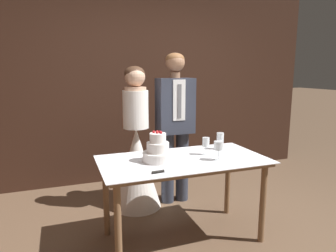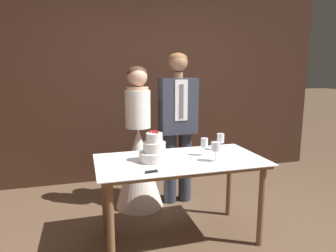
# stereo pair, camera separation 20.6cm
# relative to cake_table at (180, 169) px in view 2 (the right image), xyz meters

# --- Properties ---
(wall_back) EXTENTS (5.29, 0.12, 2.88)m
(wall_back) POSITION_rel_cake_table_xyz_m (0.11, 1.79, 0.76)
(wall_back) COLOR #382116
(wall_back) RESTS_ON ground_plane
(cake_table) EXTENTS (1.49, 0.78, 0.77)m
(cake_table) POSITION_rel_cake_table_xyz_m (0.00, 0.00, 0.00)
(cake_table) COLOR brown
(cake_table) RESTS_ON ground_plane
(tiered_cake) EXTENTS (0.27, 0.27, 0.27)m
(tiered_cake) POSITION_rel_cake_table_xyz_m (-0.23, 0.02, 0.18)
(tiered_cake) COLOR white
(tiered_cake) RESTS_ON cake_table
(cake_knife) EXTENTS (0.45, 0.07, 0.02)m
(cake_knife) POSITION_rel_cake_table_xyz_m (-0.24, -0.27, 0.09)
(cake_knife) COLOR silver
(cake_knife) RESTS_ON cake_table
(wine_glass_near) EXTENTS (0.07, 0.07, 0.16)m
(wine_glass_near) POSITION_rel_cake_table_xyz_m (0.25, 0.06, 0.20)
(wine_glass_near) COLOR silver
(wine_glass_near) RESTS_ON cake_table
(wine_glass_middle) EXTENTS (0.07, 0.07, 0.17)m
(wine_glass_middle) POSITION_rel_cake_table_xyz_m (0.48, 0.19, 0.20)
(wine_glass_middle) COLOR silver
(wine_glass_middle) RESTS_ON cake_table
(wine_glass_far) EXTENTS (0.08, 0.08, 0.17)m
(wine_glass_far) POSITION_rel_cake_table_xyz_m (0.28, -0.13, 0.21)
(wine_glass_far) COLOR silver
(wine_glass_far) RESTS_ON cake_table
(bride) EXTENTS (0.54, 0.54, 1.60)m
(bride) POSITION_rel_cake_table_xyz_m (-0.23, 0.80, -0.09)
(bride) COLOR white
(bride) RESTS_ON ground_plane
(groom) EXTENTS (0.41, 0.25, 1.74)m
(groom) POSITION_rel_cake_table_xyz_m (0.23, 0.80, 0.31)
(groom) COLOR #333847
(groom) RESTS_ON ground_plane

